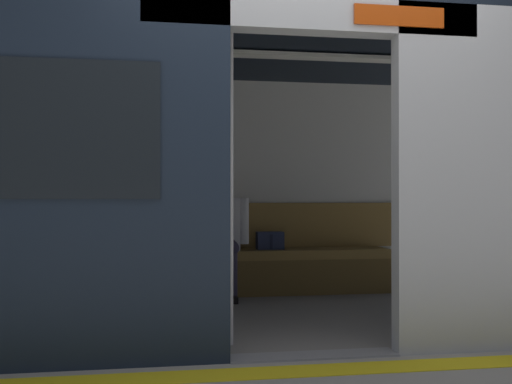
{
  "coord_description": "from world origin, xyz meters",
  "views": [
    {
      "loc": [
        0.98,
        3.64,
        0.94
      ],
      "look_at": [
        0.11,
        -1.34,
        0.98
      ],
      "focal_mm": 44.5,
      "sensor_mm": 36.0,
      "label": 1
    }
  ],
  "objects_px": {
    "bench_seat": "(249,260)",
    "person_seated": "(220,227)",
    "grab_pole_door": "(231,180)",
    "train_car": "(263,127)",
    "book": "(178,249)",
    "handbag": "(270,241)"
  },
  "relations": [
    {
      "from": "train_car",
      "to": "person_seated",
      "type": "distance_m",
      "value": 1.36
    },
    {
      "from": "train_car",
      "to": "book",
      "type": "height_order",
      "value": "train_car"
    },
    {
      "from": "bench_seat",
      "to": "handbag",
      "type": "bearing_deg",
      "value": -169.37
    },
    {
      "from": "person_seated",
      "to": "handbag",
      "type": "xyz_separation_m",
      "value": [
        -0.5,
        -0.09,
        -0.14
      ]
    },
    {
      "from": "bench_seat",
      "to": "person_seated",
      "type": "height_order",
      "value": "person_seated"
    },
    {
      "from": "grab_pole_door",
      "to": "train_car",
      "type": "bearing_deg",
      "value": -112.43
    },
    {
      "from": "train_car",
      "to": "bench_seat",
      "type": "bearing_deg",
      "value": -93.48
    },
    {
      "from": "grab_pole_door",
      "to": "bench_seat",
      "type": "bearing_deg",
      "value": -102.43
    },
    {
      "from": "person_seated",
      "to": "grab_pole_door",
      "type": "xyz_separation_m",
      "value": [
        0.16,
        1.96,
        0.39
      ]
    },
    {
      "from": "person_seated",
      "to": "book",
      "type": "height_order",
      "value": "person_seated"
    },
    {
      "from": "bench_seat",
      "to": "handbag",
      "type": "relative_size",
      "value": 10.66
    },
    {
      "from": "bench_seat",
      "to": "train_car",
      "type": "bearing_deg",
      "value": 86.52
    },
    {
      "from": "book",
      "to": "grab_pole_door",
      "type": "height_order",
      "value": "grab_pole_door"
    },
    {
      "from": "handbag",
      "to": "book",
      "type": "xyz_separation_m",
      "value": [
        0.89,
        -0.02,
        -0.07
      ]
    },
    {
      "from": "train_car",
      "to": "handbag",
      "type": "relative_size",
      "value": 24.62
    },
    {
      "from": "train_car",
      "to": "handbag",
      "type": "xyz_separation_m",
      "value": [
        -0.28,
        -1.14,
        -0.98
      ]
    },
    {
      "from": "person_seated",
      "to": "book",
      "type": "xyz_separation_m",
      "value": [
        0.39,
        -0.12,
        -0.21
      ]
    },
    {
      "from": "grab_pole_door",
      "to": "handbag",
      "type": "bearing_deg",
      "value": -107.82
    },
    {
      "from": "train_car",
      "to": "book",
      "type": "distance_m",
      "value": 1.68
    },
    {
      "from": "train_car",
      "to": "grab_pole_door",
      "type": "height_order",
      "value": "train_car"
    },
    {
      "from": "train_car",
      "to": "handbag",
      "type": "bearing_deg",
      "value": -103.95
    },
    {
      "from": "bench_seat",
      "to": "handbag",
      "type": "height_order",
      "value": "handbag"
    }
  ]
}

